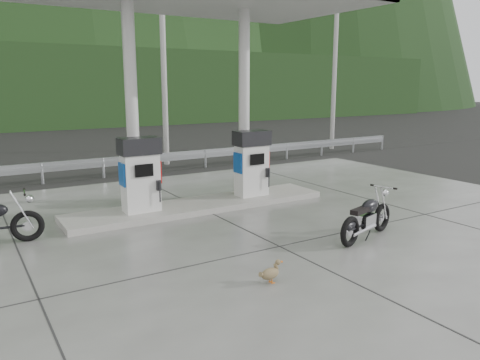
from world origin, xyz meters
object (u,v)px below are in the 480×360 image
gas_pump_left (140,175)px  gas_pump_right (252,163)px  motorcycle_right (367,218)px  duck (270,274)px

gas_pump_left → gas_pump_right: (3.20, 0.00, 0.00)m
gas_pump_left → motorcycle_right: size_ratio=0.96×
gas_pump_right → duck: bearing=-119.9°
gas_pump_left → gas_pump_right: size_ratio=1.00×
gas_pump_right → motorcycle_right: size_ratio=0.96×
gas_pump_left → gas_pump_right: bearing=0.0°
gas_pump_right → duck: (-2.78, -4.84, -0.89)m
duck → motorcycle_right: bearing=8.6°
gas_pump_left → gas_pump_right: same height
motorcycle_right → duck: 3.17m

